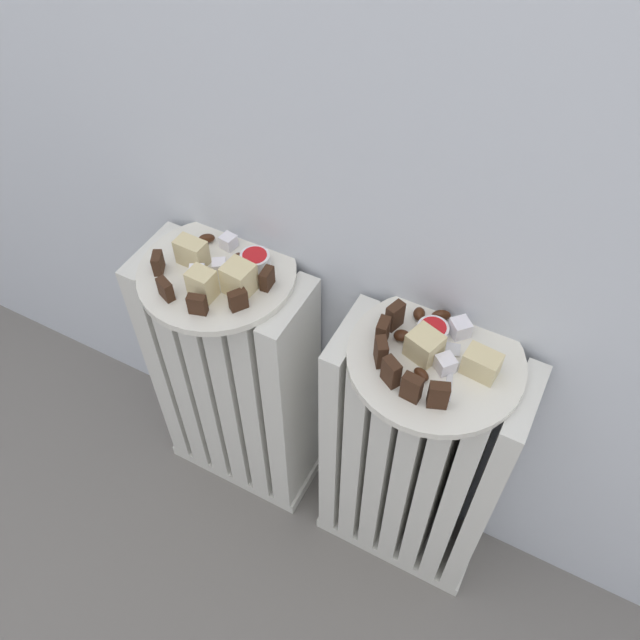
% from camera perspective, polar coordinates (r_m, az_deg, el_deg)
% --- Properties ---
extents(ground_plane, '(6.00, 6.00, 0.00)m').
position_cam_1_polar(ground_plane, '(1.36, -6.03, -24.34)').
color(ground_plane, slate).
extents(radiator_left, '(0.30, 0.14, 0.58)m').
position_cam_1_polar(radiator_left, '(1.25, -7.40, -5.64)').
color(radiator_left, silver).
rests_on(radiator_left, ground_plane).
extents(radiator_right, '(0.30, 0.14, 0.58)m').
position_cam_1_polar(radiator_right, '(1.16, 8.12, -12.46)').
color(radiator_right, silver).
rests_on(radiator_right, ground_plane).
extents(plate_left, '(0.25, 0.25, 0.01)m').
position_cam_1_polar(plate_left, '(1.02, -9.06, 4.10)').
color(plate_left, silver).
rests_on(plate_left, radiator_left).
extents(plate_right, '(0.25, 0.25, 0.01)m').
position_cam_1_polar(plate_right, '(0.91, 10.14, -3.44)').
color(plate_right, silver).
rests_on(plate_right, radiator_right).
extents(dark_cake_slice_left_0, '(0.02, 0.03, 0.03)m').
position_cam_1_polar(dark_cake_slice_left_0, '(1.02, -14.08, 4.89)').
color(dark_cake_slice_left_0, '#382114').
rests_on(dark_cake_slice_left_0, plate_left).
extents(dark_cake_slice_left_1, '(0.03, 0.02, 0.03)m').
position_cam_1_polar(dark_cake_slice_left_1, '(0.98, -13.45, 2.65)').
color(dark_cake_slice_left_1, '#382114').
rests_on(dark_cake_slice_left_1, plate_left).
extents(dark_cake_slice_left_2, '(0.03, 0.02, 0.03)m').
position_cam_1_polar(dark_cake_slice_left_2, '(0.95, -10.76, 1.35)').
color(dark_cake_slice_left_2, '#382114').
rests_on(dark_cake_slice_left_2, plate_left).
extents(dark_cake_slice_left_3, '(0.03, 0.03, 0.03)m').
position_cam_1_polar(dark_cake_slice_left_3, '(0.95, -7.22, 1.76)').
color(dark_cake_slice_left_3, '#382114').
rests_on(dark_cake_slice_left_3, plate_left).
extents(dark_cake_slice_left_4, '(0.02, 0.03, 0.03)m').
position_cam_1_polar(dark_cake_slice_left_4, '(0.97, -4.69, 3.67)').
color(dark_cake_slice_left_4, '#382114').
rests_on(dark_cake_slice_left_4, plate_left).
extents(marble_cake_slice_left_0, '(0.04, 0.03, 0.05)m').
position_cam_1_polar(marble_cake_slice_left_0, '(0.97, -10.33, 3.14)').
color(marble_cake_slice_left_0, beige).
rests_on(marble_cake_slice_left_0, plate_left).
extents(marble_cake_slice_left_1, '(0.05, 0.03, 0.04)m').
position_cam_1_polar(marble_cake_slice_left_1, '(1.02, -11.23, 5.87)').
color(marble_cake_slice_left_1, beige).
rests_on(marble_cake_slice_left_1, plate_left).
extents(marble_cake_slice_left_2, '(0.05, 0.04, 0.05)m').
position_cam_1_polar(marble_cake_slice_left_2, '(0.96, -7.14, 3.63)').
color(marble_cake_slice_left_2, beige).
rests_on(marble_cake_slice_left_2, plate_left).
extents(turkish_delight_left_0, '(0.03, 0.03, 0.02)m').
position_cam_1_polar(turkish_delight_left_0, '(1.01, -8.85, 4.67)').
color(turkish_delight_left_0, white).
rests_on(turkish_delight_left_0, plate_left).
extents(turkish_delight_left_1, '(0.03, 0.03, 0.02)m').
position_cam_1_polar(turkish_delight_left_1, '(1.00, -10.75, 3.99)').
color(turkish_delight_left_1, white).
rests_on(turkish_delight_left_1, plate_left).
extents(turkish_delight_left_2, '(0.03, 0.03, 0.02)m').
position_cam_1_polar(turkish_delight_left_2, '(1.04, -8.07, 6.85)').
color(turkish_delight_left_2, white).
rests_on(turkish_delight_left_2, plate_left).
extents(medjool_date_left_0, '(0.02, 0.03, 0.02)m').
position_cam_1_polar(medjool_date_left_0, '(1.02, -7.21, 5.38)').
color(medjool_date_left_0, '#3D1E0F').
rests_on(medjool_date_left_0, plate_left).
extents(medjool_date_left_1, '(0.03, 0.03, 0.02)m').
position_cam_1_polar(medjool_date_left_1, '(1.06, -9.94, 7.10)').
color(medjool_date_left_1, '#3D1E0F').
rests_on(medjool_date_left_1, plate_left).
extents(jam_bowl_left, '(0.05, 0.05, 0.02)m').
position_cam_1_polar(jam_bowl_left, '(1.01, -5.74, 5.31)').
color(jam_bowl_left, white).
rests_on(jam_bowl_left, plate_left).
extents(dark_cake_slice_right_0, '(0.02, 0.03, 0.04)m').
position_cam_1_polar(dark_cake_slice_right_0, '(0.92, 6.61, 0.37)').
color(dark_cake_slice_right_0, '#382114').
rests_on(dark_cake_slice_right_0, plate_right).
extents(dark_cake_slice_right_1, '(0.02, 0.03, 0.04)m').
position_cam_1_polar(dark_cake_slice_right_1, '(0.90, 5.53, -1.05)').
color(dark_cake_slice_right_1, '#382114').
rests_on(dark_cake_slice_right_1, plate_right).
extents(dark_cake_slice_right_2, '(0.03, 0.03, 0.04)m').
position_cam_1_polar(dark_cake_slice_right_2, '(0.87, 5.39, -2.81)').
color(dark_cake_slice_right_2, '#382114').
rests_on(dark_cake_slice_right_2, plate_right).
extents(dark_cake_slice_right_3, '(0.03, 0.03, 0.04)m').
position_cam_1_polar(dark_cake_slice_right_3, '(0.86, 6.28, -4.57)').
color(dark_cake_slice_right_3, '#382114').
rests_on(dark_cake_slice_right_3, plate_right).
extents(dark_cake_slice_right_4, '(0.03, 0.02, 0.04)m').
position_cam_1_polar(dark_cake_slice_right_4, '(0.84, 8.07, -5.92)').
color(dark_cake_slice_right_4, '#382114').
rests_on(dark_cake_slice_right_4, plate_right).
extents(dark_cake_slice_right_5, '(0.03, 0.02, 0.04)m').
position_cam_1_polar(dark_cake_slice_right_5, '(0.84, 10.38, -6.55)').
color(dark_cake_slice_right_5, '#382114').
rests_on(dark_cake_slice_right_5, plate_right).
extents(marble_cake_slice_right_0, '(0.05, 0.05, 0.04)m').
position_cam_1_polar(marble_cake_slice_right_0, '(0.89, 9.18, -2.23)').
color(marble_cake_slice_right_0, beige).
rests_on(marble_cake_slice_right_0, plate_right).
extents(marble_cake_slice_right_1, '(0.05, 0.04, 0.04)m').
position_cam_1_polar(marble_cake_slice_right_1, '(0.89, 14.03, -3.76)').
color(marble_cake_slice_right_1, beige).
rests_on(marble_cake_slice_right_1, plate_right).
extents(turkish_delight_right_0, '(0.04, 0.04, 0.03)m').
position_cam_1_polar(turkish_delight_right_0, '(0.93, 12.24, -0.69)').
color(turkish_delight_right_0, white).
rests_on(turkish_delight_right_0, plate_right).
extents(turkish_delight_right_1, '(0.03, 0.03, 0.02)m').
position_cam_1_polar(turkish_delight_right_1, '(0.89, 10.98, -3.81)').
color(turkish_delight_right_1, white).
rests_on(turkish_delight_right_1, plate_right).
extents(medjool_date_right_0, '(0.03, 0.03, 0.01)m').
position_cam_1_polar(medjool_date_right_0, '(0.91, 7.21, -1.37)').
color(medjool_date_right_0, '#3D1E0F').
rests_on(medjool_date_right_0, plate_right).
extents(medjool_date_right_1, '(0.03, 0.03, 0.02)m').
position_cam_1_polar(medjool_date_right_1, '(0.94, 10.63, 0.40)').
color(medjool_date_right_1, '#3D1E0F').
rests_on(medjool_date_right_1, plate_right).
extents(medjool_date_right_2, '(0.02, 0.03, 0.02)m').
position_cam_1_polar(medjool_date_right_2, '(0.94, 8.72, 0.54)').
color(medjool_date_right_2, '#3D1E0F').
rests_on(medjool_date_right_2, plate_right).
extents(medjool_date_right_3, '(0.03, 0.02, 0.02)m').
position_cam_1_polar(medjool_date_right_3, '(0.88, 8.91, -4.75)').
color(medjool_date_right_3, '#3D1E0F').
rests_on(medjool_date_right_3, plate_right).
extents(jam_bowl_right, '(0.05, 0.05, 0.02)m').
position_cam_1_polar(jam_bowl_right, '(0.92, 9.88, -0.92)').
color(jam_bowl_right, white).
rests_on(jam_bowl_right, plate_right).
extents(fork, '(0.04, 0.10, 0.00)m').
position_cam_1_polar(fork, '(0.90, 11.46, -4.02)').
color(fork, silver).
rests_on(fork, plate_right).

